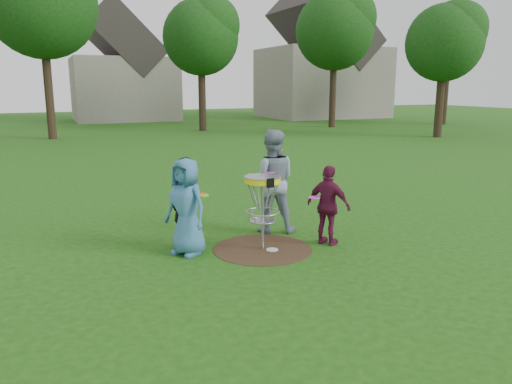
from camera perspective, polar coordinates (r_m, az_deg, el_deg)
name	(u,v)px	position (r m, az deg, el deg)	size (l,w,h in m)	color
ground	(262,249)	(9.10, 0.75, -6.53)	(100.00, 100.00, 0.00)	#19470F
dirt_patch	(262,249)	(9.10, 0.75, -6.51)	(1.80, 1.80, 0.01)	#47331E
player_blue	(186,207)	(8.70, -7.95, -1.69)	(0.83, 0.54, 1.70)	teal
player_black	(185,203)	(9.03, -8.15, -1.31)	(0.61, 0.40, 1.67)	black
player_grey	(271,181)	(9.94, 1.76, 1.23)	(1.00, 0.78, 2.07)	gray
player_maroon	(328,206)	(9.26, 8.29, -1.54)	(0.87, 0.36, 1.49)	#5C1532
disc_on_grass	(272,250)	(9.03, 1.87, -6.63)	(0.22, 0.22, 0.02)	silver
disc_golf_basket	(263,194)	(8.83, 0.77, -0.26)	(0.66, 0.67, 1.38)	#9EA0A5
held_discs	(248,189)	(9.05, -0.96, 0.32)	(2.21, 1.12, 0.37)	#88D818
tree_row	(113,21)	(29.00, -16.04, 18.28)	(51.20, 17.42, 9.90)	#38281C
house_row	(149,68)	(41.79, -12.08, 13.65)	(44.50, 10.65, 11.62)	gray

